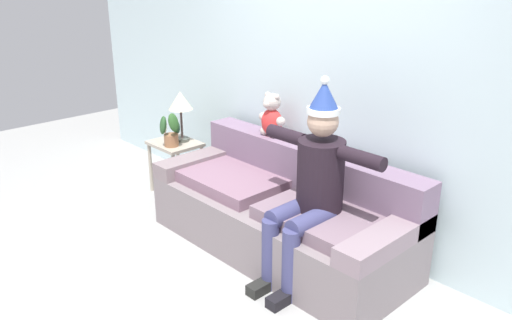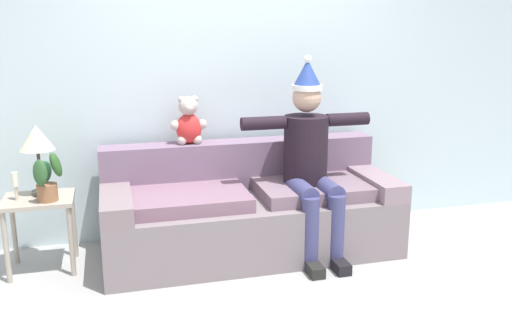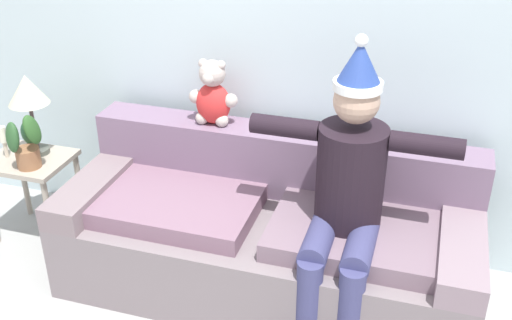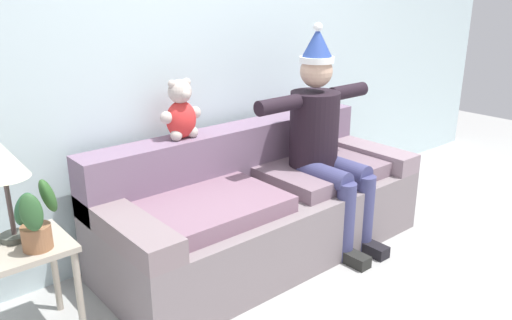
# 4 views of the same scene
# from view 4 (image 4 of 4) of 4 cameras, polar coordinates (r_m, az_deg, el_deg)

# --- Properties ---
(ground_plane) EXTENTS (10.00, 10.00, 0.00)m
(ground_plane) POSITION_cam_4_polar(r_m,az_deg,el_deg) (3.05, 13.62, -16.60)
(ground_plane) COLOR #A3A3A0
(back_wall) EXTENTS (7.00, 0.10, 2.70)m
(back_wall) POSITION_cam_4_polar(r_m,az_deg,el_deg) (3.62, -5.18, 12.58)
(back_wall) COLOR silver
(back_wall) RESTS_ON ground_plane
(couch) EXTENTS (2.24, 0.91, 0.82)m
(couch) POSITION_cam_4_polar(r_m,az_deg,el_deg) (3.48, 0.47, -5.17)
(couch) COLOR slate
(couch) RESTS_ON ground_plane
(person_seated) EXTENTS (1.02, 0.77, 1.52)m
(person_seated) POSITION_cam_4_polar(r_m,az_deg,el_deg) (3.50, 7.63, 2.62)
(person_seated) COLOR black
(person_seated) RESTS_ON ground_plane
(teddy_bear) EXTENTS (0.29, 0.17, 0.38)m
(teddy_bear) POSITION_cam_4_polar(r_m,az_deg,el_deg) (3.24, -8.39, 5.35)
(teddy_bear) COLOR red
(teddy_bear) RESTS_ON couch
(side_table) EXTENTS (0.48, 0.40, 0.55)m
(side_table) POSITION_cam_4_polar(r_m,az_deg,el_deg) (2.81, -24.95, -10.57)
(side_table) COLOR #A99E8D
(side_table) RESTS_ON ground_plane
(table_lamp) EXTENTS (0.24, 0.24, 0.51)m
(table_lamp) POSITION_cam_4_polar(r_m,az_deg,el_deg) (2.70, -26.50, -0.49)
(table_lamp) COLOR #4A4E45
(table_lamp) RESTS_ON side_table
(potted_plant) EXTENTS (0.22, 0.26, 0.36)m
(potted_plant) POSITION_cam_4_polar(r_m,az_deg,el_deg) (2.64, -23.44, -6.09)
(potted_plant) COLOR #966341
(potted_plant) RESTS_ON side_table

